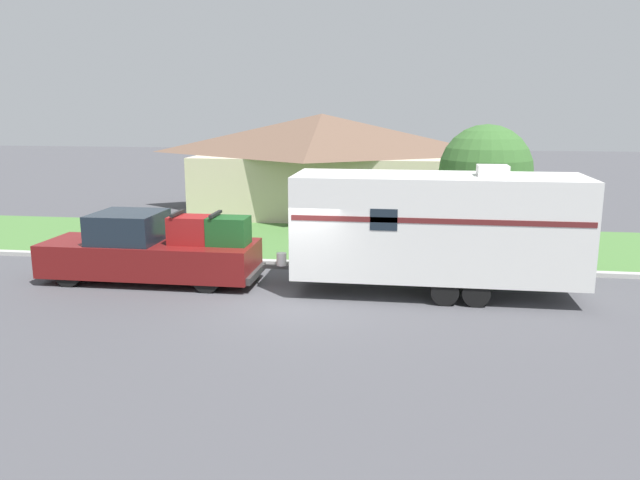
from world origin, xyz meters
name	(u,v)px	position (x,y,z in m)	size (l,w,h in m)	color
ground_plane	(293,301)	(0.00, 0.00, 0.00)	(120.00, 120.00, 0.00)	#47474C
curb_strip	(314,264)	(0.00, 3.75, 0.07)	(80.00, 0.30, 0.14)	#ADADA8
lawn_strip	(329,242)	(0.00, 7.40, 0.01)	(80.00, 7.00, 0.03)	#477538
house_across_street	(322,162)	(-1.27, 14.36, 2.46)	(12.19, 7.66, 4.73)	beige
pickup_truck	(152,250)	(-4.45, 1.32, 0.93)	(6.38, 2.10, 2.11)	black
travel_trailer	(437,226)	(3.77, 1.32, 1.89)	(8.78, 2.50, 3.57)	black
mailbox	(176,227)	(-4.92, 4.44, 1.02)	(0.48, 0.20, 1.33)	brown
tree_in_yard	(486,171)	(5.50, 5.79, 2.96)	(3.09, 3.09, 4.51)	brown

